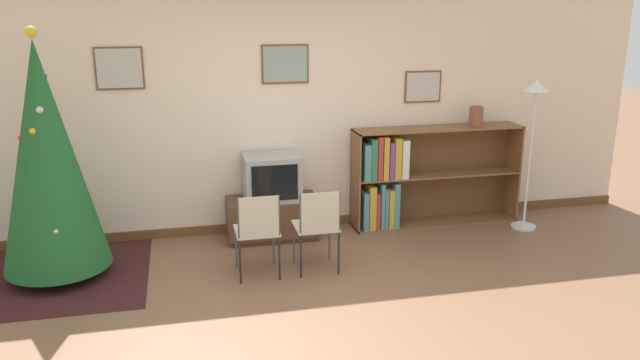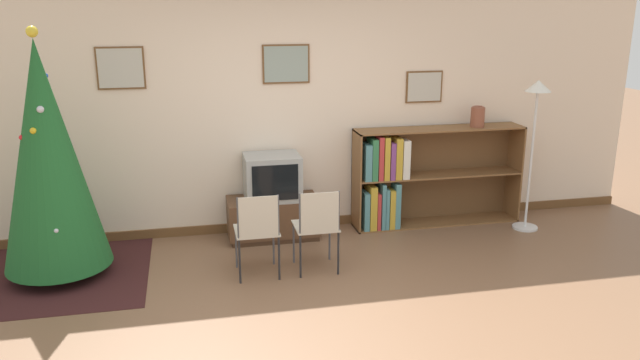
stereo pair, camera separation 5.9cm
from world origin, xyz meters
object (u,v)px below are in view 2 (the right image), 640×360
Objects in this scene: television at (272,177)px; folding_chair_left at (258,230)px; folding_chair_right at (317,225)px; bookshelf at (407,178)px; standing_lamp at (535,116)px; vase at (478,116)px; tv_console at (273,218)px; christmas_tree at (47,157)px.

television is 0.71× the size of folding_chair_left.
television is at bearing 105.76° from folding_chair_right.
bookshelf is at bearing 40.05° from folding_chair_right.
bookshelf reaches higher than folding_chair_left.
vase is at bearing 143.70° from standing_lamp.
bookshelf reaches higher than television.
television is at bearing -90.00° from tv_console.
folding_chair_right is at bearing -165.40° from standing_lamp.
folding_chair_left is at bearing -149.78° from bookshelf.
bookshelf is (1.82, 1.06, 0.08)m from folding_chair_left.
folding_chair_left is 2.91m from vase.
television is 0.35× the size of standing_lamp.
standing_lamp reaches higher than bookshelf.
christmas_tree reaches higher than folding_chair_left.
vase is at bearing 21.45° from folding_chair_left.
folding_chair_left is at bearing -105.76° from television.
tv_console is at bearing -177.48° from bookshelf.
folding_chair_right is 1.65m from bookshelf.
vase reaches higher than folding_chair_right.
folding_chair_left is at bearing -105.72° from tv_console.
bookshelf is (3.63, 0.61, -0.58)m from christmas_tree.
vase is (2.34, 0.03, 1.02)m from tv_console.
vase reaches higher than bookshelf.
standing_lamp is at bearing 12.06° from folding_chair_left.
folding_chair_left is 2.11m from bookshelf.
folding_chair_right is at bearing 0.00° from folding_chair_left.
television is 2.49× the size of vase.
standing_lamp is (3.11, 0.66, 0.81)m from folding_chair_left.
christmas_tree is 2.50m from folding_chair_right.
folding_chair_right is (0.28, -0.99, -0.21)m from television.
folding_chair_right reaches higher than tv_console.
tv_console is 3.04m from standing_lamp.
television is at bearing 173.43° from standing_lamp.
standing_lamp is at bearing -6.57° from television.
bookshelf reaches higher than tv_console.
vase is (2.06, 1.03, 0.77)m from folding_chair_right.
bookshelf is 1.53m from standing_lamp.
folding_chair_left is 0.56m from folding_chair_right.
christmas_tree is 3.73m from bookshelf.
standing_lamp is (0.49, -0.36, 0.04)m from vase.
tv_console is 0.58× the size of standing_lamp.
television is 1.05m from folding_chair_right.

